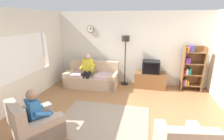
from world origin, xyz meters
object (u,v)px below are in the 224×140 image
at_px(armchair_near_window, 36,127).
at_px(person_on_couch, 87,68).
at_px(bookshelf, 191,68).
at_px(person_in_left_armchair, 39,112).
at_px(tv_stand, 150,80).
at_px(floor_lamp, 125,47).
at_px(couch, 92,78).
at_px(tv, 151,67).

bearing_deg(armchair_near_window, person_on_couch, 89.64).
xyz_separation_m(bookshelf, person_in_left_armchair, (-3.57, -3.40, -0.20)).
distance_m(bookshelf, armchair_near_window, 5.04).
bearing_deg(person_on_couch, tv_stand, 10.89).
distance_m(tv_stand, person_in_left_armchair, 4.01).
distance_m(bookshelf, floor_lamp, 2.38).
height_order(tv_stand, person_on_couch, person_on_couch).
distance_m(couch, floor_lamp, 1.69).
bearing_deg(couch, floor_lamp, 19.82).
xyz_separation_m(couch, armchair_near_window, (-0.15, -3.08, -0.02)).
bearing_deg(armchair_near_window, couch, 87.19).
relative_size(armchair_near_window, person_on_couch, 0.95).
bearing_deg(tv, bookshelf, 4.14).
xyz_separation_m(person_on_couch, person_in_left_armchair, (0.03, -2.89, -0.09)).
bearing_deg(tv_stand, couch, -171.33).
bearing_deg(person_in_left_armchair, bookshelf, 43.60).
xyz_separation_m(couch, person_on_couch, (-0.13, -0.11, 0.39)).
relative_size(couch, person_on_couch, 1.54).
distance_m(couch, tv, 2.19).
xyz_separation_m(tv, person_on_couch, (-2.25, -0.41, -0.09)).
xyz_separation_m(bookshelf, armchair_near_window, (-3.62, -3.47, -0.51)).
bearing_deg(armchair_near_window, tv, 56.04).
height_order(tv, person_in_left_armchair, person_in_left_armchair).
relative_size(tv, armchair_near_window, 0.51).
bearing_deg(tv, tv_stand, 90.00).
relative_size(tv_stand, person_in_left_armchair, 0.98).
xyz_separation_m(tv_stand, tv, (0.00, -0.02, 0.50)).
bearing_deg(tv, couch, -171.98).
height_order(floor_lamp, armchair_near_window, floor_lamp).
bearing_deg(person_on_couch, person_in_left_armchair, -89.39).
distance_m(bookshelf, person_on_couch, 3.64).
bearing_deg(person_on_couch, floor_lamp, 22.21).
xyz_separation_m(bookshelf, floor_lamp, (-2.29, 0.03, 0.65)).
height_order(couch, person_on_couch, person_on_couch).
distance_m(tv_stand, person_on_couch, 2.33).
bearing_deg(floor_lamp, tv, -7.40).
height_order(couch, floor_lamp, floor_lamp).
relative_size(bookshelf, floor_lamp, 0.86).
bearing_deg(couch, tv_stand, 8.67).
bearing_deg(armchair_near_window, tv_stand, 56.23).
relative_size(tv_stand, tv, 1.83).
height_order(tv_stand, person_in_left_armchair, person_in_left_armchair).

